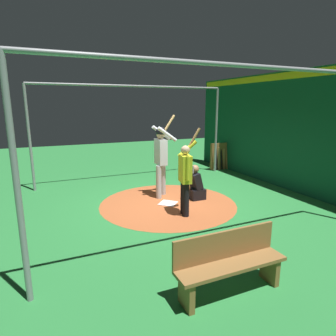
{
  "coord_description": "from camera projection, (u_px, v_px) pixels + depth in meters",
  "views": [
    {
      "loc": [
        2.86,
        6.44,
        2.52
      ],
      "look_at": [
        0.0,
        0.0,
        0.95
      ],
      "focal_mm": 30.51,
      "sensor_mm": 36.0,
      "label": 1
    }
  ],
  "objects": [
    {
      "name": "ground_plane",
      "position": [
        168.0,
        204.0,
        7.43
      ],
      "size": [
        25.16,
        25.16,
        0.0
      ],
      "primitive_type": "plane",
      "color": "#287A38"
    },
    {
      "name": "dirt_circle",
      "position": [
        168.0,
        203.0,
        7.43
      ],
      "size": [
        3.52,
        3.52,
        0.01
      ],
      "primitive_type": "cylinder",
      "color": "#AD562D",
      "rests_on": "ground"
    },
    {
      "name": "home_plate",
      "position": [
        168.0,
        203.0,
        7.42
      ],
      "size": [
        0.59,
        0.59,
        0.01
      ],
      "primitive_type": "cube",
      "rotation": [
        0.0,
        0.0,
        0.79
      ],
      "color": "white",
      "rests_on": "dirt_circle"
    },
    {
      "name": "batter",
      "position": [
        161.0,
        154.0,
        7.78
      ],
      "size": [
        0.68,
        0.49,
        2.25
      ],
      "color": "#BCBCC0",
      "rests_on": "ground"
    },
    {
      "name": "catcher",
      "position": [
        195.0,
        186.0,
        7.72
      ],
      "size": [
        0.58,
        0.4,
        0.95
      ],
      "color": "black",
      "rests_on": "ground"
    },
    {
      "name": "visitor",
      "position": [
        185.0,
        175.0,
        6.48
      ],
      "size": [
        0.6,
        0.51,
        2.01
      ],
      "rotation": [
        0.0,
        0.0,
        -0.21
      ],
      "color": "black",
      "rests_on": "ground"
    },
    {
      "name": "back_wall",
      "position": [
        287.0,
        130.0,
        8.6
      ],
      "size": [
        0.22,
        9.16,
        3.49
      ],
      "color": "#0F472D",
      "rests_on": "ground"
    },
    {
      "name": "cage_frame",
      "position": [
        168.0,
        117.0,
        6.94
      ],
      "size": [
        6.45,
        5.46,
        3.14
      ],
      "color": "gray",
      "rests_on": "ground"
    },
    {
      "name": "bat_rack",
      "position": [
        223.0,
        157.0,
        11.34
      ],
      "size": [
        1.18,
        0.2,
        1.05
      ],
      "color": "olive",
      "rests_on": "ground"
    },
    {
      "name": "bench",
      "position": [
        229.0,
        262.0,
        3.85
      ],
      "size": [
        1.6,
        0.36,
        0.85
      ],
      "color": "olive",
      "rests_on": "ground"
    }
  ]
}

